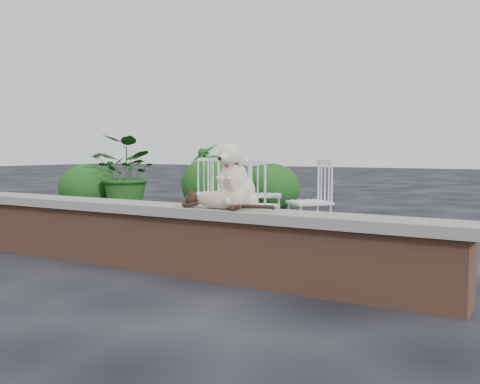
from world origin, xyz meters
The scene contains 13 objects.
ground centered at (0.00, 0.00, 0.00)m, with size 60.00×60.00×0.00m, color black.
brick_wall centered at (0.00, 0.00, 0.25)m, with size 6.00×0.30×0.50m, color brown.
capstone centered at (0.00, 0.00, 0.54)m, with size 6.20×0.40×0.08m, color slate.
dog centered at (1.20, 0.09, 0.84)m, with size 0.34×0.45×0.52m, color beige, non-canonical shape.
cat centered at (1.12, -0.06, 0.66)m, with size 0.96×0.23×0.16m, color tan, non-canonical shape.
chair_d centered at (0.93, 2.08, 0.47)m, with size 0.56×0.56×0.94m, color white, non-canonical shape.
chair_b centered at (-0.60, 2.33, 0.47)m, with size 0.56×0.56×0.94m, color white, non-canonical shape.
chair_e centered at (0.01, 2.71, 0.47)m, with size 0.56×0.56×0.94m, color white, non-canonical shape.
chair_c centered at (0.62, 1.38, 0.47)m, with size 0.56×0.56×0.94m, color white, non-canonical shape.
chair_a centered at (-0.72, 2.55, 0.47)m, with size 0.56×0.56×0.94m, color white, non-canonical shape.
potted_plant_a centered at (-3.12, 3.48, 0.65)m, with size 1.17×1.01×1.30m, color #1B4F16.
potted_plant_b centered at (-2.66, 5.11, 0.59)m, with size 0.66×0.66×1.17m, color #1B4F16.
shrubbery centered at (-2.22, 4.26, 0.42)m, with size 3.93×2.69×1.02m.
Camera 1 is at (3.56, -3.74, 1.04)m, focal length 41.78 mm.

